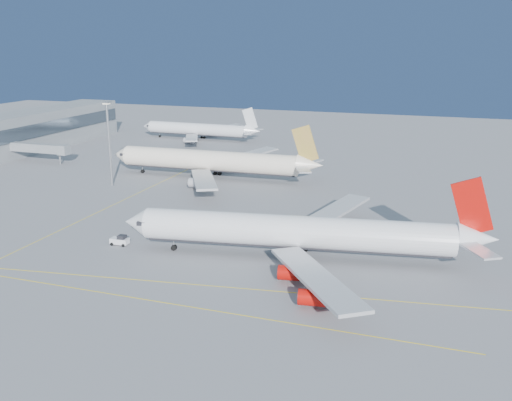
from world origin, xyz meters
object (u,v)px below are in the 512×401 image
object	(u,v)px
light_mast	(109,137)
pushback_tug	(120,240)
airliner_etihad	(213,161)
airliner_virgin	(303,233)
airliner_third	(200,129)

from	to	relation	value
light_mast	pushback_tug	bearing A→B (deg)	-55.42
light_mast	airliner_etihad	bearing A→B (deg)	35.78
airliner_virgin	light_mast	world-z (taller)	light_mast
airliner_third	light_mast	size ratio (longest dim) A/B	2.25
airliner_etihad	airliner_virgin	bearing A→B (deg)	-54.55
airliner_virgin	pushback_tug	world-z (taller)	airliner_virgin
airliner_etihad	airliner_third	xyz separation A→B (m)	(-33.88, 64.24, -0.98)
airliner_etihad	airliner_third	size ratio (longest dim) A/B	1.24
airliner_etihad	light_mast	size ratio (longest dim) A/B	2.80
airliner_etihad	airliner_third	distance (m)	72.63
pushback_tug	airliner_etihad	bearing A→B (deg)	92.91
airliner_third	pushback_tug	bearing A→B (deg)	-71.74
airliner_virgin	airliner_third	distance (m)	144.26
pushback_tug	light_mast	size ratio (longest dim) A/B	0.16
airliner_third	light_mast	world-z (taller)	light_mast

